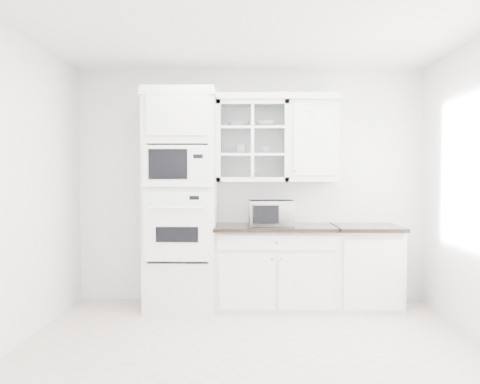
{
  "coord_description": "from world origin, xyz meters",
  "views": [
    {
      "loc": [
        -0.0,
        -3.7,
        1.47
      ],
      "look_at": [
        -0.1,
        1.05,
        1.3
      ],
      "focal_mm": 35.0,
      "sensor_mm": 36.0,
      "label": 1
    }
  ],
  "objects": [
    {
      "name": "base_cabinet_run",
      "position": [
        0.28,
        1.45,
        0.46
      ],
      "size": [
        1.32,
        0.67,
        0.92
      ],
      "color": "silver",
      "rests_on": "ground"
    },
    {
      "name": "upper_cabinet_glass",
      "position": [
        0.03,
        1.58,
        1.85
      ],
      "size": [
        0.8,
        0.33,
        0.9
      ],
      "color": "silver",
      "rests_on": "room_shell"
    },
    {
      "name": "cup_b",
      "position": [
        0.19,
        1.58,
        1.75
      ],
      "size": [
        0.09,
        0.09,
        0.08
      ],
      "primitive_type": "imported",
      "rotation": [
        0.0,
        0.0,
        -0.03
      ],
      "color": "white",
      "rests_on": "upper_cabinet_glass"
    },
    {
      "name": "ground",
      "position": [
        0.0,
        0.0,
        0.01
      ],
      "size": [
        4.0,
        3.5,
        0.01
      ],
      "primitive_type": "cube",
      "color": "beige",
      "rests_on": "ground"
    },
    {
      "name": "room_shell",
      "position": [
        0.0,
        0.43,
        1.78
      ],
      "size": [
        4.0,
        3.5,
        2.7
      ],
      "color": "white",
      "rests_on": "ground"
    },
    {
      "name": "cup_a",
      "position": [
        -0.1,
        1.6,
        1.76
      ],
      "size": [
        0.16,
        0.16,
        0.1
      ],
      "primitive_type": "imported",
      "rotation": [
        0.0,
        0.0,
        -0.29
      ],
      "color": "white",
      "rests_on": "upper_cabinet_glass"
    },
    {
      "name": "oven_column",
      "position": [
        -0.75,
        1.42,
        1.2
      ],
      "size": [
        0.76,
        0.68,
        2.4
      ],
      "color": "silver",
      "rests_on": "ground"
    },
    {
      "name": "upper_cabinet_solid",
      "position": [
        0.71,
        1.58,
        1.85
      ],
      "size": [
        0.55,
        0.33,
        0.9
      ],
      "primitive_type": "cube",
      "color": "silver",
      "rests_on": "room_shell"
    },
    {
      "name": "countertop_microwave",
      "position": [
        0.23,
        1.42,
        1.06
      ],
      "size": [
        0.5,
        0.42,
        0.28
      ],
      "primitive_type": "imported",
      "rotation": [
        0.0,
        0.0,
        3.2
      ],
      "color": "white",
      "rests_on": "base_cabinet_run"
    },
    {
      "name": "bowl_a",
      "position": [
        -0.13,
        1.59,
        2.04
      ],
      "size": [
        0.27,
        0.27,
        0.06
      ],
      "primitive_type": "imported",
      "rotation": [
        0.0,
        0.0,
        0.17
      ],
      "color": "white",
      "rests_on": "upper_cabinet_glass"
    },
    {
      "name": "extra_base_cabinet",
      "position": [
        1.28,
        1.45,
        0.46
      ],
      "size": [
        0.72,
        0.67,
        0.92
      ],
      "color": "silver",
      "rests_on": "ground"
    },
    {
      "name": "crown_molding",
      "position": [
        -0.07,
        1.56,
        2.33
      ],
      "size": [
        2.14,
        0.38,
        0.07
      ],
      "primitive_type": "cube",
      "color": "white",
      "rests_on": "room_shell"
    },
    {
      "name": "bowl_b",
      "position": [
        0.18,
        1.58,
        2.04
      ],
      "size": [
        0.22,
        0.22,
        0.07
      ],
      "primitive_type": "imported",
      "rotation": [
        0.0,
        0.0,
        0.01
      ],
      "color": "white",
      "rests_on": "upper_cabinet_glass"
    }
  ]
}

